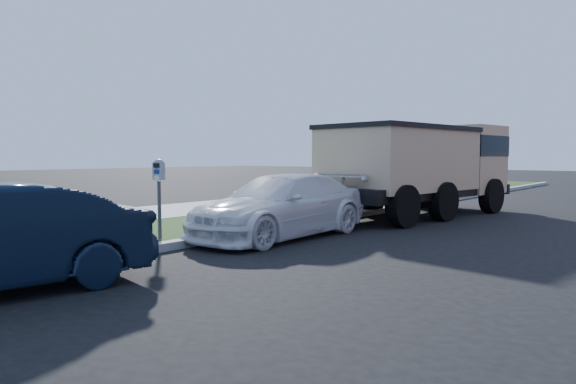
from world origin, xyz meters
The scene contains 5 objects.
ground centered at (0.00, 0.00, 0.00)m, with size 120.00×120.00×0.00m, color black.
streetside centered at (-5.57, 2.00, 0.07)m, with size 6.12×50.00×0.15m.
parking_meter centered at (-3.02, -0.84, 1.23)m, with size 0.24×0.19×1.50m.
white_wagon centered at (-2.01, 1.49, 0.66)m, with size 1.84×4.54×1.32m, color white.
dump_truck centered at (-1.46, 7.19, 1.47)m, with size 3.38×6.95×2.62m.
Camera 1 is at (4.92, -6.72, 1.70)m, focal length 32.00 mm.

